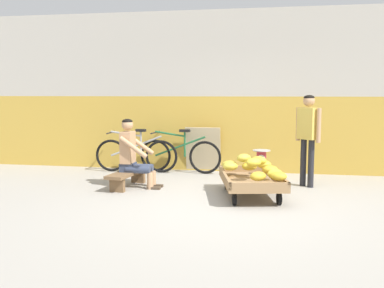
{
  "coord_description": "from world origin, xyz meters",
  "views": [
    {
      "loc": [
        0.67,
        -5.91,
        1.57
      ],
      "look_at": [
        -0.61,
        1.06,
        0.75
      ],
      "focal_mm": 41.72,
      "sensor_mm": 36.0,
      "label": 1
    }
  ],
  "objects_px": {
    "low_bench": "(128,175)",
    "vendor_seated": "(133,154)",
    "bicycle_near_left": "(136,154)",
    "bicycle_far_left": "(180,155)",
    "customer_adult": "(308,130)",
    "sign_board": "(203,149)",
    "banana_cart": "(251,181)",
    "weighing_scale": "(261,158)",
    "plastic_crate": "(261,175)",
    "shopping_bag": "(263,183)"
  },
  "relations": [
    {
      "from": "low_bench",
      "to": "bicycle_near_left",
      "type": "height_order",
      "value": "bicycle_near_left"
    },
    {
      "from": "bicycle_near_left",
      "to": "customer_adult",
      "type": "relative_size",
      "value": 1.09
    },
    {
      "from": "low_bench",
      "to": "bicycle_far_left",
      "type": "relative_size",
      "value": 0.68
    },
    {
      "from": "vendor_seated",
      "to": "bicycle_near_left",
      "type": "distance_m",
      "value": 1.46
    },
    {
      "from": "banana_cart",
      "to": "plastic_crate",
      "type": "height_order",
      "value": "banana_cart"
    },
    {
      "from": "plastic_crate",
      "to": "bicycle_near_left",
      "type": "height_order",
      "value": "bicycle_near_left"
    },
    {
      "from": "weighing_scale",
      "to": "low_bench",
      "type": "bearing_deg",
      "value": -163.33
    },
    {
      "from": "plastic_crate",
      "to": "weighing_scale",
      "type": "bearing_deg",
      "value": -90.0
    },
    {
      "from": "bicycle_far_left",
      "to": "sign_board",
      "type": "bearing_deg",
      "value": 27.92
    },
    {
      "from": "banana_cart",
      "to": "vendor_seated",
      "type": "bearing_deg",
      "value": 170.55
    },
    {
      "from": "shopping_bag",
      "to": "customer_adult",
      "type": "bearing_deg",
      "value": 31.63
    },
    {
      "from": "low_bench",
      "to": "shopping_bag",
      "type": "distance_m",
      "value": 2.22
    },
    {
      "from": "banana_cart",
      "to": "sign_board",
      "type": "height_order",
      "value": "sign_board"
    },
    {
      "from": "low_bench",
      "to": "plastic_crate",
      "type": "xyz_separation_m",
      "value": [
        2.17,
        0.65,
        -0.05
      ]
    },
    {
      "from": "banana_cart",
      "to": "vendor_seated",
      "type": "distance_m",
      "value": 2.02
    },
    {
      "from": "banana_cart",
      "to": "bicycle_far_left",
      "type": "bearing_deg",
      "value": 129.33
    },
    {
      "from": "bicycle_near_left",
      "to": "plastic_crate",
      "type": "bearing_deg",
      "value": -16.64
    },
    {
      "from": "plastic_crate",
      "to": "bicycle_far_left",
      "type": "xyz_separation_m",
      "value": [
        -1.61,
        0.84,
        0.2
      ]
    },
    {
      "from": "low_bench",
      "to": "bicycle_near_left",
      "type": "xyz_separation_m",
      "value": [
        -0.3,
        1.39,
        0.15
      ]
    },
    {
      "from": "weighing_scale",
      "to": "banana_cart",
      "type": "bearing_deg",
      "value": -97.11
    },
    {
      "from": "banana_cart",
      "to": "weighing_scale",
      "type": "relative_size",
      "value": 5.28
    },
    {
      "from": "low_bench",
      "to": "shopping_bag",
      "type": "relative_size",
      "value": 4.71
    },
    {
      "from": "banana_cart",
      "to": "sign_board",
      "type": "relative_size",
      "value": 1.78
    },
    {
      "from": "weighing_scale",
      "to": "bicycle_far_left",
      "type": "bearing_deg",
      "value": 152.45
    },
    {
      "from": "vendor_seated",
      "to": "bicycle_far_left",
      "type": "relative_size",
      "value": 0.69
    },
    {
      "from": "customer_adult",
      "to": "shopping_bag",
      "type": "xyz_separation_m",
      "value": [
        -0.72,
        -0.44,
        -0.83
      ]
    },
    {
      "from": "plastic_crate",
      "to": "sign_board",
      "type": "xyz_separation_m",
      "value": [
        -1.18,
        1.07,
        0.29
      ]
    },
    {
      "from": "bicycle_far_left",
      "to": "sign_board",
      "type": "distance_m",
      "value": 0.49
    },
    {
      "from": "bicycle_far_left",
      "to": "customer_adult",
      "type": "distance_m",
      "value": 2.61
    },
    {
      "from": "vendor_seated",
      "to": "banana_cart",
      "type": "bearing_deg",
      "value": -9.45
    },
    {
      "from": "vendor_seated",
      "to": "weighing_scale",
      "type": "relative_size",
      "value": 3.8
    },
    {
      "from": "low_bench",
      "to": "vendor_seated",
      "type": "bearing_deg",
      "value": 0.34
    },
    {
      "from": "shopping_bag",
      "to": "sign_board",
      "type": "bearing_deg",
      "value": 127.9
    },
    {
      "from": "weighing_scale",
      "to": "bicycle_near_left",
      "type": "height_order",
      "value": "bicycle_near_left"
    },
    {
      "from": "low_bench",
      "to": "weighing_scale",
      "type": "bearing_deg",
      "value": 16.67
    },
    {
      "from": "low_bench",
      "to": "sign_board",
      "type": "relative_size",
      "value": 1.27
    },
    {
      "from": "bicycle_near_left",
      "to": "bicycle_far_left",
      "type": "relative_size",
      "value": 1.0
    },
    {
      "from": "weighing_scale",
      "to": "bicycle_far_left",
      "type": "relative_size",
      "value": 0.18
    },
    {
      "from": "low_bench",
      "to": "vendor_seated",
      "type": "height_order",
      "value": "vendor_seated"
    },
    {
      "from": "low_bench",
      "to": "bicycle_far_left",
      "type": "distance_m",
      "value": 1.6
    },
    {
      "from": "vendor_seated",
      "to": "customer_adult",
      "type": "height_order",
      "value": "customer_adult"
    },
    {
      "from": "bicycle_far_left",
      "to": "plastic_crate",
      "type": "bearing_deg",
      "value": -27.52
    },
    {
      "from": "bicycle_far_left",
      "to": "sign_board",
      "type": "relative_size",
      "value": 1.87
    },
    {
      "from": "shopping_bag",
      "to": "plastic_crate",
      "type": "bearing_deg",
      "value": 94.75
    },
    {
      "from": "bicycle_far_left",
      "to": "sign_board",
      "type": "height_order",
      "value": "sign_board"
    },
    {
      "from": "low_bench",
      "to": "banana_cart",
      "type": "bearing_deg",
      "value": -9.04
    },
    {
      "from": "banana_cart",
      "to": "customer_adult",
      "type": "bearing_deg",
      "value": 46.04
    },
    {
      "from": "plastic_crate",
      "to": "low_bench",
      "type": "bearing_deg",
      "value": -163.3
    },
    {
      "from": "vendor_seated",
      "to": "bicycle_far_left",
      "type": "xyz_separation_m",
      "value": [
        0.47,
        1.49,
        -0.21
      ]
    },
    {
      "from": "weighing_scale",
      "to": "sign_board",
      "type": "xyz_separation_m",
      "value": [
        -1.18,
        1.07,
        -0.01
      ]
    }
  ]
}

